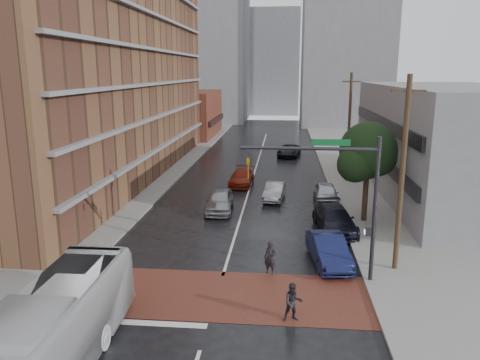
% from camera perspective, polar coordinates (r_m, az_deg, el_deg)
% --- Properties ---
extents(ground, '(160.00, 160.00, 0.00)m').
position_cam_1_polar(ground, '(21.93, -3.00, -14.36)').
color(ground, black).
rests_on(ground, ground).
extents(crosswalk, '(14.00, 5.00, 0.02)m').
position_cam_1_polar(crosswalk, '(22.36, -2.81, -13.75)').
color(crosswalk, brown).
rests_on(crosswalk, ground).
extents(sidewalk_west, '(9.00, 90.00, 0.15)m').
position_cam_1_polar(sidewalk_west, '(47.60, -12.36, 0.66)').
color(sidewalk_west, gray).
rests_on(sidewalk_west, ground).
extents(sidewalk_east, '(9.00, 90.00, 0.15)m').
position_cam_1_polar(sidewalk_east, '(46.15, 15.98, 0.07)').
color(sidewalk_east, gray).
rests_on(sidewalk_east, ground).
extents(apartment_block, '(10.00, 44.00, 28.00)m').
position_cam_1_polar(apartment_block, '(46.59, -16.69, 17.40)').
color(apartment_block, brown).
rests_on(apartment_block, ground).
extents(storefront_west, '(8.00, 16.00, 7.00)m').
position_cam_1_polar(storefront_west, '(75.03, -6.13, 8.02)').
color(storefront_west, brown).
rests_on(storefront_west, ground).
extents(building_east, '(11.00, 26.00, 9.00)m').
position_cam_1_polar(building_east, '(41.88, 24.34, 4.27)').
color(building_east, gray).
rests_on(building_east, ground).
extents(distant_tower_west, '(18.00, 16.00, 32.00)m').
position_cam_1_polar(distant_tower_west, '(98.87, -4.63, 16.53)').
color(distant_tower_west, gray).
rests_on(distant_tower_west, ground).
extents(distant_tower_east, '(16.00, 14.00, 36.00)m').
position_cam_1_polar(distant_tower_east, '(92.23, 12.93, 17.74)').
color(distant_tower_east, gray).
rests_on(distant_tower_east, ground).
extents(distant_tower_center, '(12.00, 10.00, 24.00)m').
position_cam_1_polar(distant_tower_center, '(114.28, 4.09, 14.07)').
color(distant_tower_center, gray).
rests_on(distant_tower_center, ground).
extents(street_tree, '(4.20, 4.10, 6.90)m').
position_cam_1_polar(street_tree, '(32.21, 15.34, 3.05)').
color(street_tree, '#332319').
rests_on(street_tree, ground).
extents(signal_mast, '(6.50, 0.30, 7.20)m').
position_cam_1_polar(signal_mast, '(22.57, 12.66, -0.99)').
color(signal_mast, '#2D2D33').
rests_on(signal_mast, ground).
extents(utility_pole_near, '(1.60, 0.26, 10.00)m').
position_cam_1_polar(utility_pole_near, '(24.47, 19.15, 0.66)').
color(utility_pole_near, '#473321').
rests_on(utility_pole_near, ground).
extents(utility_pole_far, '(1.60, 0.26, 10.00)m').
position_cam_1_polar(utility_pole_far, '(43.90, 13.15, 6.30)').
color(utility_pole_far, '#473321').
rests_on(utility_pole_far, ground).
extents(transit_bus, '(2.76, 11.20, 3.11)m').
position_cam_1_polar(transit_bus, '(17.21, -23.01, -17.86)').
color(transit_bus, '#BCBCBF').
rests_on(transit_bus, ground).
extents(pedestrian_a, '(0.74, 0.61, 1.75)m').
position_cam_1_polar(pedestrian_a, '(24.08, 3.71, -9.46)').
color(pedestrian_a, black).
rests_on(pedestrian_a, ground).
extents(pedestrian_b, '(0.91, 0.77, 1.66)m').
position_cam_1_polar(pedestrian_b, '(20.02, 6.49, -14.60)').
color(pedestrian_b, '#262127').
rests_on(pedestrian_b, ground).
extents(car_travel_a, '(2.12, 4.83, 1.62)m').
position_cam_1_polar(car_travel_a, '(34.44, -2.52, -2.54)').
color(car_travel_a, '#9A9DA2').
rests_on(car_travel_a, ground).
extents(car_travel_b, '(1.85, 4.24, 1.36)m').
position_cam_1_polar(car_travel_b, '(37.70, 4.22, -1.39)').
color(car_travel_b, '#A6AAAE').
rests_on(car_travel_b, ground).
extents(car_travel_c, '(2.15, 4.91, 1.40)m').
position_cam_1_polar(car_travel_c, '(42.39, 0.20, 0.32)').
color(car_travel_c, maroon).
rests_on(car_travel_c, ground).
extents(suv_travel, '(3.12, 5.44, 1.43)m').
position_cam_1_polar(suv_travel, '(57.04, 6.00, 3.59)').
color(suv_travel, black).
rests_on(suv_travel, ground).
extents(car_parked_near, '(2.33, 4.96, 1.57)m').
position_cam_1_polar(car_parked_near, '(25.74, 10.73, -8.36)').
color(car_parked_near, '#131943').
rests_on(car_parked_near, ground).
extents(car_parked_mid, '(2.87, 5.66, 1.57)m').
position_cam_1_polar(car_parked_mid, '(30.86, 11.45, -4.72)').
color(car_parked_mid, black).
rests_on(car_parked_mid, ground).
extents(car_parked_far, '(1.82, 4.53, 1.54)m').
position_cam_1_polar(car_parked_far, '(37.24, 10.43, -1.61)').
color(car_parked_far, '#ADB0B5').
rests_on(car_parked_far, ground).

